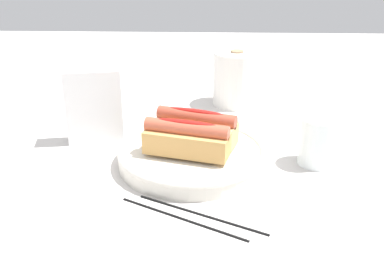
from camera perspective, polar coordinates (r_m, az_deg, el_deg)
The scene contains 9 objects.
ground_plane at distance 0.85m, azimuth -0.62°, elevation -3.77°, with size 2.40×2.40×0.00m, color beige.
serving_bowl at distance 0.86m, azimuth -0.00°, elevation -2.18°, with size 0.27×0.27×0.03m.
hotdog_front at distance 0.81m, azimuth -0.57°, elevation -0.26°, with size 0.16×0.09×0.06m.
hotdog_back at distance 0.86m, azimuth 0.54°, elevation 1.19°, with size 0.16×0.10×0.06m.
water_glass at distance 0.88m, azimuth 15.12°, elevation -0.81°, with size 0.07×0.07×0.09m.
paper_towel_roll at distance 1.14m, azimuth 5.42°, elevation 7.14°, with size 0.11×0.11×0.13m.
napkin_box at distance 0.95m, azimuth -11.87°, elevation 3.75°, with size 0.11×0.04×0.15m, color white.
chopstick_near at distance 0.72m, azimuth 1.14°, elevation -9.37°, with size 0.01×0.01×0.22m, color black.
chopstick_far at distance 0.71m, azimuth -1.34°, elevation -9.86°, with size 0.01×0.01×0.22m, color black.
Camera 1 is at (0.04, -0.75, 0.40)m, focal length 43.56 mm.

